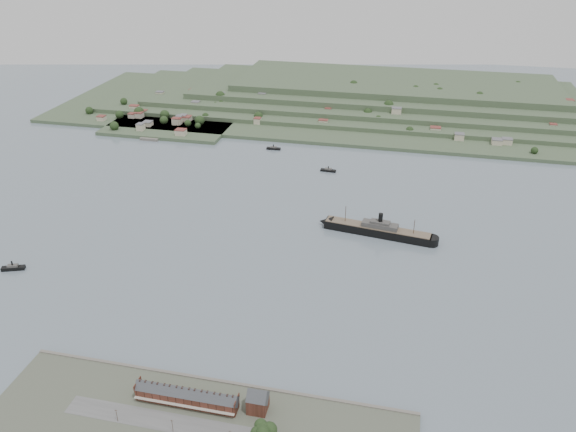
% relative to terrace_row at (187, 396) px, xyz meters
% --- Properties ---
extents(ground, '(1400.00, 1400.00, 0.00)m').
position_rel_terrace_row_xyz_m(ground, '(10.00, 168.02, -6.84)').
color(ground, slate).
rests_on(ground, ground).
extents(terrace_row, '(55.60, 9.80, 11.07)m').
position_rel_terrace_row_xyz_m(terrace_row, '(0.00, 0.00, 0.00)').
color(terrace_row, '#482519').
rests_on(terrace_row, ground).
extents(gabled_building, '(10.40, 10.18, 14.09)m').
position_rel_terrace_row_xyz_m(gabled_building, '(37.50, 4.02, 1.34)').
color(gabled_building, '#482519').
rests_on(gabled_building, ground).
extents(far_peninsula, '(760.00, 309.00, 30.00)m').
position_rel_terrace_row_xyz_m(far_peninsula, '(37.91, 561.12, 5.04)').
color(far_peninsula, '#3A5236').
rests_on(far_peninsula, ground).
extents(steamship, '(98.60, 24.98, 23.72)m').
position_rel_terrace_row_xyz_m(steamship, '(80.37, 206.12, -2.46)').
color(steamship, black).
rests_on(steamship, ground).
extents(tugboat, '(16.91, 9.74, 7.38)m').
position_rel_terrace_row_xyz_m(tugboat, '(-173.79, 95.14, -5.04)').
color(tugboat, black).
rests_on(tugboat, ground).
extents(ferry_west, '(15.80, 4.80, 5.88)m').
position_rel_terrace_row_xyz_m(ferry_west, '(-46.20, 374.61, -5.42)').
color(ferry_west, black).
rests_on(ferry_west, ground).
extents(ferry_east, '(15.96, 5.43, 5.89)m').
position_rel_terrace_row_xyz_m(ferry_east, '(23.47, 326.32, -5.42)').
color(ferry_east, black).
rests_on(ferry_east, ground).
extents(fig_tree, '(12.54, 10.86, 14.00)m').
position_rel_terrace_row_xyz_m(fig_tree, '(46.06, -16.59, 3.70)').
color(fig_tree, '#432F1F').
rests_on(fig_tree, ground).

